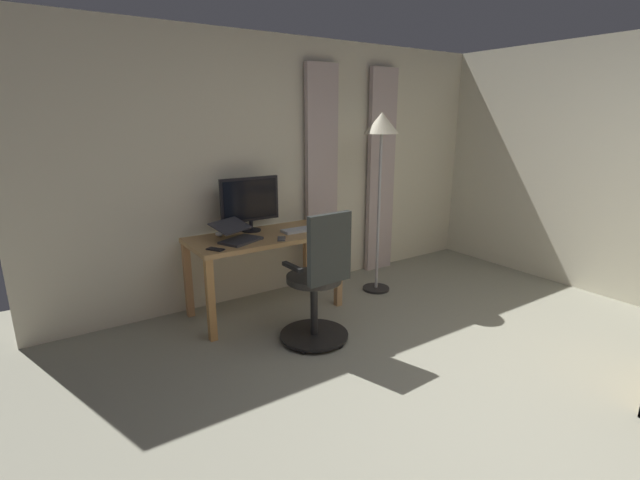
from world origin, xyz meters
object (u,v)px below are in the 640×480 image
computer_mouse (219,234)px  cell_phone_by_monitor (215,249)px  computer_keyboard (301,230)px  floor_lamp (381,142)px  office_chair (319,284)px  cell_phone_face_up (282,239)px  desk (264,246)px  computer_monitor (250,201)px  laptop (237,235)px

computer_mouse → cell_phone_by_monitor: (0.19, 0.39, -0.01)m
computer_keyboard → floor_lamp: (-0.85, 0.12, 0.78)m
office_chair → cell_phone_face_up: bearing=88.1°
desk → cell_phone_by_monitor: 0.59m
desk → computer_monitor: computer_monitor is taller
laptop → computer_mouse: (0.07, -0.24, -0.03)m
cell_phone_by_monitor → computer_monitor: bearing=-171.1°
computer_mouse → floor_lamp: size_ratio=0.06×
laptop → computer_mouse: laptop is taller
computer_mouse → cell_phone_face_up: computer_mouse is taller
office_chair → computer_keyboard: office_chair is taller
cell_phone_by_monitor → computer_mouse: bearing=-145.3°
cell_phone_face_up → cell_phone_by_monitor: bearing=29.2°
computer_keyboard → computer_mouse: bearing=-19.0°
computer_monitor → computer_keyboard: (-0.39, 0.26, -0.27)m
desk → floor_lamp: 1.52m
laptop → cell_phone_face_up: laptop is taller
office_chair → cell_phone_by_monitor: (0.60, -0.59, 0.24)m
cell_phone_by_monitor → computer_keyboard: bearing=159.4°
computer_mouse → cell_phone_face_up: size_ratio=0.69×
desk → office_chair: office_chair is taller
computer_keyboard → cell_phone_face_up: computer_keyboard is taller
office_chair → computer_keyboard: bearing=65.8°
office_chair → laptop: bearing=112.5°
desk → laptop: bearing=10.8°
floor_lamp → cell_phone_face_up: bearing=2.1°
office_chair → cell_phone_by_monitor: 0.88m
computer_monitor → cell_phone_face_up: computer_monitor is taller
desk → cell_phone_by_monitor: size_ratio=9.34×
cell_phone_face_up → office_chair: bearing=120.9°
office_chair → floor_lamp: floor_lamp is taller
office_chair → laptop: office_chair is taller
computer_keyboard → laptop: (0.64, -0.01, 0.04)m
office_chair → computer_monitor: size_ratio=1.91×
computer_monitor → floor_lamp: bearing=162.9°
floor_lamp → desk: bearing=-8.3°
office_chair → computer_keyboard: size_ratio=2.92×
desk → computer_monitor: bearing=-82.1°
laptop → computer_monitor: bearing=-158.9°
computer_keyboard → laptop: laptop is taller
office_chair → floor_lamp: 1.66m
cell_phone_face_up → floor_lamp: 1.39m
computer_keyboard → desk: bearing=-9.4°
desk → cell_phone_by_monitor: (0.54, 0.21, 0.11)m
cell_phone_face_up → floor_lamp: size_ratio=0.08×
floor_lamp → office_chair: bearing=28.6°
floor_lamp → laptop: bearing=-4.7°
computer_monitor → laptop: size_ratio=1.30×
office_chair → floor_lamp: (-1.14, -0.62, 1.03)m
computer_mouse → laptop: bearing=106.3°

